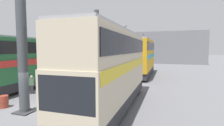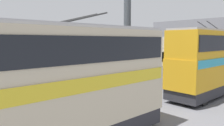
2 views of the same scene
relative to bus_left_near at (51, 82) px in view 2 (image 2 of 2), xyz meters
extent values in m
cylinder|color=#42474C|center=(9.36, 4.93, 1.43)|extent=(0.59, 0.59, 8.64)
cube|color=#333338|center=(9.36, 4.93, -2.85)|extent=(1.06, 1.06, 0.08)
cylinder|color=black|center=(3.95, -1.05, -2.42)|extent=(0.94, 0.30, 0.94)
cylinder|color=black|center=(3.95, 1.05, -2.42)|extent=(0.94, 0.30, 0.94)
cube|color=beige|center=(0.01, 0.00, -0.81)|extent=(11.07, 2.50, 2.12)
cube|color=yellow|center=(0.01, 0.00, -0.02)|extent=(10.74, 2.54, 0.55)
cube|color=beige|center=(0.01, 0.00, 1.16)|extent=(10.96, 2.42, 1.81)
cube|color=black|center=(0.01, 0.00, 1.25)|extent=(10.62, 2.51, 1.00)
cube|color=#9E9EA3|center=(0.01, 0.00, 2.14)|extent=(10.85, 2.25, 0.14)
cylinder|color=#282828|center=(1.40, -0.35, 2.50)|extent=(2.35, 0.07, 0.65)
cylinder|color=#282828|center=(1.40, 0.35, 2.50)|extent=(2.35, 0.07, 0.65)
cylinder|color=black|center=(19.08, 1.05, -2.42)|extent=(0.95, 0.30, 0.95)
cylinder|color=black|center=(10.74, -1.05, -2.42)|extent=(0.95, 0.30, 0.95)
cylinder|color=black|center=(10.74, 1.05, -2.42)|extent=(0.95, 0.30, 0.95)
cube|color=#28282D|center=(14.81, 0.00, -2.25)|extent=(11.11, 2.45, 0.76)
cube|color=gold|center=(14.81, 0.00, -0.78)|extent=(11.34, 2.50, 2.17)
cube|color=teal|center=(14.81, 0.00, 0.03)|extent=(11.00, 2.54, 0.55)
cube|color=gold|center=(14.81, 0.00, 1.29)|extent=(11.22, 2.42, 1.97)
cube|color=black|center=(14.81, 0.00, 1.39)|extent=(10.88, 2.51, 1.08)
cube|color=#9E9EA3|center=(14.81, 0.00, 2.34)|extent=(11.11, 2.25, 0.14)
cylinder|color=#282828|center=(13.39, -0.35, 2.70)|extent=(2.35, 0.07, 0.65)
cylinder|color=#282828|center=(13.39, 0.35, 2.70)|extent=(2.35, 0.07, 0.65)
cylinder|color=black|center=(4.03, 8.82, -2.39)|extent=(1.01, 0.30, 1.01)
cylinder|color=black|center=(4.03, 10.92, -2.39)|extent=(1.01, 0.30, 1.01)
cube|color=black|center=(5.37, 9.87, -0.67)|extent=(0.12, 2.30, 1.24)
cylinder|color=black|center=(9.44, 8.82, -2.36)|extent=(1.07, 0.30, 1.07)
cylinder|color=black|center=(9.44, 10.92, -2.36)|extent=(1.07, 0.30, 1.07)
cylinder|color=black|center=(15.82, 8.82, -2.36)|extent=(1.07, 0.30, 1.07)
cylinder|color=black|center=(15.82, 10.92, -2.36)|extent=(1.07, 0.30, 1.07)
cube|color=#28282D|center=(12.73, 9.87, -2.20)|extent=(9.19, 2.45, 0.79)
cube|color=beige|center=(12.73, 9.87, -0.69)|extent=(9.38, 2.50, 2.23)
cube|color=silver|center=(12.73, 9.87, 0.15)|extent=(9.10, 2.54, 0.55)
cube|color=beige|center=(12.73, 9.87, 1.27)|extent=(9.29, 2.42, 1.68)
cube|color=black|center=(12.73, 9.87, 1.35)|extent=(9.00, 2.51, 0.93)
cube|color=#9E9EA3|center=(12.73, 9.87, 2.18)|extent=(9.19, 2.25, 0.14)
cube|color=black|center=(8.10, 9.87, -0.47)|extent=(0.12, 2.30, 1.43)
cylinder|color=#282828|center=(13.91, 9.52, 2.54)|extent=(2.35, 0.07, 0.65)
cylinder|color=#282828|center=(13.91, 10.22, 2.54)|extent=(2.35, 0.07, 0.65)
cylinder|color=black|center=(22.15, 8.82, -2.43)|extent=(0.92, 0.30, 0.92)
cylinder|color=black|center=(22.15, 10.92, -2.43)|extent=(0.92, 0.30, 0.92)
cylinder|color=black|center=(30.36, 8.82, -2.43)|extent=(0.92, 0.30, 0.92)
cylinder|color=black|center=(30.36, 10.92, -2.43)|extent=(0.92, 0.30, 0.92)
cube|color=#28282D|center=(26.36, 9.87, -2.26)|extent=(10.98, 2.45, 0.76)
cube|color=beige|center=(26.36, 9.87, -0.84)|extent=(11.21, 2.50, 2.08)
cube|color=teal|center=(26.36, 9.87, -0.07)|extent=(10.87, 2.54, 0.55)
cube|color=beige|center=(26.36, 9.87, 1.07)|extent=(11.10, 2.42, 1.74)
cube|color=black|center=(26.36, 9.87, 1.16)|extent=(10.76, 2.51, 0.96)
cube|color=#9E9EA3|center=(26.36, 9.87, 2.01)|extent=(10.98, 2.25, 0.14)
cube|color=black|center=(20.81, 9.87, -0.63)|extent=(0.12, 2.30, 1.33)
cylinder|color=#282828|center=(27.76, 9.52, 2.37)|extent=(2.35, 0.07, 0.65)
cylinder|color=#282828|center=(27.76, 10.22, 2.37)|extent=(2.35, 0.07, 0.65)
cube|color=#2D2D33|center=(4.57, 6.12, -2.50)|extent=(0.36, 0.33, 0.78)
cube|color=#3D5684|center=(4.57, 6.12, -1.77)|extent=(0.48, 0.42, 0.68)
sphere|color=tan|center=(4.57, 6.12, -1.32)|extent=(0.22, 0.22, 0.22)
cube|color=#2D2D33|center=(1.45, 7.82, -2.52)|extent=(0.27, 0.34, 0.75)
cube|color=#4C7051|center=(1.45, 7.82, -1.82)|extent=(0.34, 0.47, 0.65)
sphere|color=beige|center=(1.45, 7.82, -1.39)|extent=(0.21, 0.21, 0.21)
camera|label=1|loc=(-10.77, -3.37, 1.01)|focal=28.00mm
camera|label=2|loc=(-3.78, -7.64, 1.59)|focal=35.00mm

